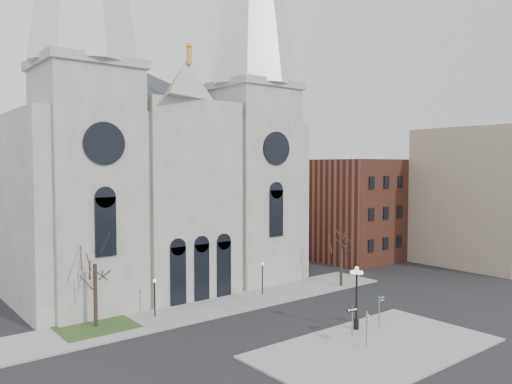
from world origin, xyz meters
TOP-DOWN VIEW (x-y plane):
  - ground at (0.00, 0.00)m, footprint 160.00×160.00m
  - sidewalk_near at (3.00, -5.00)m, footprint 18.00×10.00m
  - sidewalk_far at (0.00, 11.00)m, footprint 40.00×6.00m
  - grass_patch at (-11.00, 12.00)m, footprint 6.00×5.00m
  - cathedral at (0.00, 22.86)m, footprint 33.00×26.66m
  - bg_building_brick at (30.00, 22.00)m, footprint 14.00×18.00m
  - bg_building_tan at (38.00, 6.00)m, footprint 10.00×14.00m
  - tree_left at (-11.00, 12.00)m, footprint 3.20×3.20m
  - tree_right at (15.00, 9.00)m, footprint 3.20×3.20m
  - ped_lamp_left at (-6.00, 11.50)m, footprint 0.32×0.32m
  - ped_lamp_right at (6.00, 11.50)m, footprint 0.32×0.32m
  - stop_sign at (2.47, -4.57)m, footprint 0.94×0.16m
  - globe_lamp at (4.97, -1.54)m, footprint 1.39×1.39m
  - one_way_sign at (3.59, -2.30)m, footprint 0.99×0.25m
  - street_name_sign at (6.87, -2.35)m, footprint 0.81×0.16m

SIDE VIEW (x-z plane):
  - ground at x=0.00m, z-range 0.00..0.00m
  - sidewalk_near at x=3.00m, z-range 0.00..0.14m
  - sidewalk_far at x=0.00m, z-range 0.00..0.14m
  - grass_patch at x=-11.00m, z-range 0.00..0.18m
  - street_name_sign at x=6.87m, z-range 0.35..2.88m
  - one_way_sign at x=3.59m, z-range 0.53..2.81m
  - stop_sign at x=2.47m, z-range 0.69..3.29m
  - ped_lamp_left at x=-6.00m, z-range 0.70..3.96m
  - ped_lamp_right at x=6.00m, z-range 0.70..3.96m
  - globe_lamp at x=4.97m, z-range 0.79..5.84m
  - tree_right at x=15.00m, z-range 1.47..7.47m
  - tree_left at x=-11.00m, z-range 1.83..9.33m
  - bg_building_brick at x=30.00m, z-range 0.00..14.00m
  - bg_building_tan at x=38.00m, z-range 0.00..18.00m
  - cathedral at x=0.00m, z-range -8.52..45.48m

